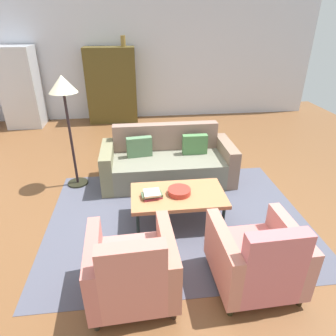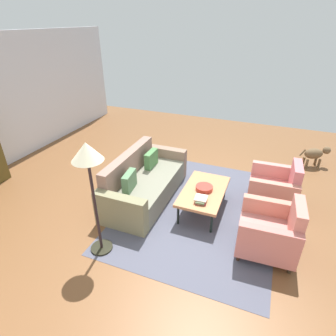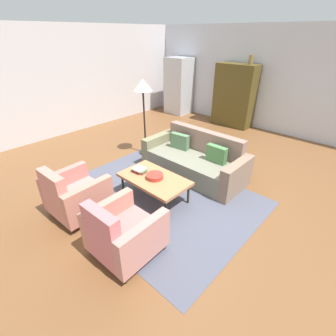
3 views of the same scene
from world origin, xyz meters
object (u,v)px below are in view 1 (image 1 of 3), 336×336
refrigerator (21,88)px  floor_lamp (64,95)px  couch (167,162)px  cabinet (112,86)px  book_stack (152,195)px  armchair_left (132,272)px  fruit_bowl (179,191)px  coffee_table (178,196)px  armchair_right (258,260)px  vase_tall (123,41)px

refrigerator → floor_lamp: (1.66, -3.14, 0.52)m
couch → cabinet: size_ratio=1.17×
couch → book_stack: (-0.34, -1.22, 0.16)m
floor_lamp → armchair_left: bearing=-69.3°
fruit_bowl → book_stack: bearing=-173.9°
cabinet → floor_lamp: (-0.45, -3.25, 0.54)m
coffee_table → armchair_right: size_ratio=1.36×
cabinet → refrigerator: bearing=-177.2°
coffee_table → floor_lamp: 2.15m
armchair_right → vase_tall: size_ratio=3.63×
armchair_right → refrigerator: (-3.74, 5.46, 0.58)m
book_stack → vase_tall: size_ratio=1.13×
couch → armchair_right: bearing=104.3°
coffee_table → floor_lamp: floor_lamp is taller
armchair_right → couch: bearing=102.6°
book_stack → cabinet: cabinet is taller
armchair_right → floor_lamp: floor_lamp is taller
fruit_bowl → floor_lamp: 2.13m
armchair_right → fruit_bowl: size_ratio=2.99×
armchair_left → floor_lamp: size_ratio=0.51×
fruit_bowl → vase_tall: bearing=98.9°
cabinet → vase_tall: vase_tall is taller
fruit_bowl → book_stack: size_ratio=1.07×
book_stack → cabinet: 4.51m
couch → floor_lamp: size_ratio=1.22×
refrigerator → couch: bearing=-44.7°
armchair_left → fruit_bowl: size_ratio=2.99×
armchair_right → book_stack: bearing=128.0°
armchair_left → fruit_bowl: armchair_left is taller
coffee_table → fruit_bowl: fruit_bowl is taller
fruit_bowl → cabinet: size_ratio=0.16×
coffee_table → vase_tall: bearing=98.7°
armchair_left → vase_tall: 5.78m
fruit_bowl → cabinet: bearing=103.2°
couch → vase_tall: size_ratio=8.66×
armchair_left → armchair_right: 1.20m
armchair_left → vase_tall: bearing=88.3°
couch → vase_tall: 3.66m
couch → fruit_bowl: couch is taller
book_stack → floor_lamp: (-1.13, 1.19, 0.99)m
armchair_right → vase_tall: bearing=101.1°
fruit_bowl → vase_tall: vase_tall is taller
cabinet → fruit_bowl: bearing=-76.8°
book_stack → vase_tall: vase_tall is taller
armchair_left → book_stack: 1.16m
armchair_left → cabinet: (-0.42, 5.56, 0.56)m
coffee_table → armchair_right: bearing=-62.7°
refrigerator → floor_lamp: bearing=-62.1°
cabinet → floor_lamp: cabinet is taller
fruit_bowl → book_stack: 0.35m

